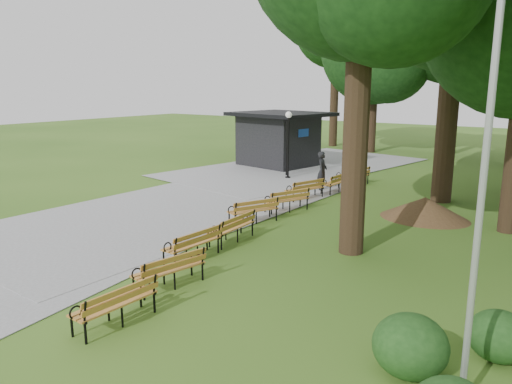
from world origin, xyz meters
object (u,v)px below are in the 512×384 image
Objects in this scene: lamp_post at (288,131)px; bench_2 at (192,244)px; bench_3 at (232,227)px; bench_5 at (286,200)px; metal_pole at (481,198)px; bench_8 at (352,176)px; dirt_mound at (425,208)px; person at (322,171)px; bench_4 at (253,210)px; bench_1 at (169,269)px; bench_0 at (115,303)px; bench_7 at (335,183)px; bench_6 at (305,189)px; kiosk at (278,139)px.

lamp_post reaches higher than bench_2.
lamp_post reaches higher than bench_3.
bench_5 is (-0.53, 4.07, 0.00)m from bench_3.
metal_pole is 3.36× the size of bench_5.
dirt_mound is at bearing 71.47° from bench_8.
bench_8 is (0.61, 1.93, -0.45)m from person.
metal_pole is 3.36× the size of bench_4.
bench_2 is 1.00× the size of bench_8.
metal_pole is at bearing -50.77° from lamp_post.
bench_4 is 1.99m from bench_5.
lamp_post is at bearing -160.18° from bench_3.
bench_5 is at bearing -158.42° from bench_1.
bench_4 is (3.26, -7.72, -1.98)m from lamp_post.
bench_3 and bench_4 have the same top height.
bench_0 is at bearing -103.19° from dirt_mound.
bench_3 is at bearing -68.16° from lamp_post.
bench_7 is 1.95m from bench_8.
person is at bearing 125.01° from metal_pole.
bench_7 is (-0.60, 10.08, 0.00)m from bench_2.
dirt_mound is 1.39× the size of bench_1.
dirt_mound is at bearing 169.68° from bench_0.
bench_8 is at bearing -167.57° from bench_6.
bench_1 and bench_6 have the same top height.
kiosk is 16.34m from bench_2.
person is 4.22m from bench_5.
bench_1 is at bearing 175.40° from person.
bench_4 is 1.00× the size of bench_8.
person is 0.93× the size of bench_2.
kiosk is at bearing -122.64° from bench_6.
person is 8.31m from bench_3.
bench_7 is (-1.45, 11.81, 0.00)m from bench_1.
bench_6 is 1.00× the size of bench_7.
kiosk reaches higher than bench_5.
bench_5 and bench_7 have the same top height.
bench_7 is at bearing 24.23° from bench_8.
person reaches higher than bench_6.
bench_6 is at bearing 178.03° from dirt_mound.
dirt_mound is 1.39× the size of bench_4.
bench_6 is at bearing -9.54° from bench_7.
bench_0 is at bearing 23.31° from bench_1.
bench_2 is 10.09m from bench_7.
lamp_post reaches higher than bench_5.
bench_7 is (3.40, -1.61, -1.98)m from lamp_post.
bench_5 is at bearing -174.62° from bench_3.
bench_8 is (-0.03, 6.07, 0.00)m from bench_5.
metal_pole is 3.36× the size of bench_2.
bench_4 is (5.90, -10.93, -1.14)m from kiosk.
bench_4 is (-0.74, 3.96, 0.00)m from bench_2.
kiosk is at bearing 146.69° from dirt_mound.
bench_3 is at bearing 150.27° from metal_pole.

